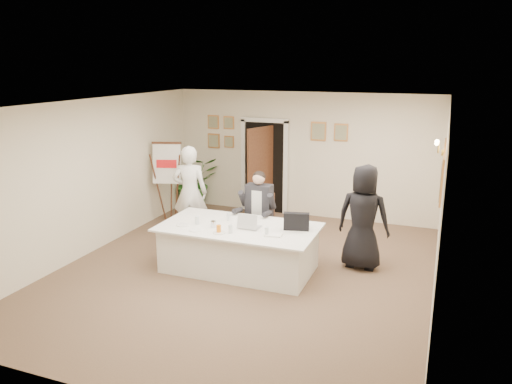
{
  "coord_description": "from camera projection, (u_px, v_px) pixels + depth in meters",
  "views": [
    {
      "loc": [
        2.97,
        -7.21,
        3.42
      ],
      "look_at": [
        -0.02,
        0.6,
        1.24
      ],
      "focal_mm": 35.0,
      "sensor_mm": 36.0,
      "label": 1
    }
  ],
  "objects": [
    {
      "name": "wall_back",
      "position": [
        303.0,
        155.0,
        11.22
      ],
      "size": [
        6.0,
        0.1,
        2.8
      ],
      "primitive_type": "cube",
      "color": "beige",
      "rests_on": "floor"
    },
    {
      "name": "standing_man",
      "position": [
        190.0,
        193.0,
        9.82
      ],
      "size": [
        0.78,
        0.63,
        1.87
      ],
      "primitive_type": "imported",
      "rotation": [
        0.0,
        0.0,
        3.44
      ],
      "color": "white",
      "rests_on": "floor"
    },
    {
      "name": "wall_right",
      "position": [
        441.0,
        210.0,
        7.02
      ],
      "size": [
        0.1,
        7.0,
        2.8
      ],
      "primitive_type": "cube",
      "color": "beige",
      "rests_on": "floor"
    },
    {
      "name": "glass_b",
      "position": [
        230.0,
        229.0,
        7.94
      ],
      "size": [
        0.07,
        0.07,
        0.14
      ],
      "primitive_type": "cylinder",
      "rotation": [
        0.0,
        0.0,
        0.11
      ],
      "color": "silver",
      "rests_on": "conference_table"
    },
    {
      "name": "laptop",
      "position": [
        250.0,
        219.0,
        8.2
      ],
      "size": [
        0.35,
        0.37,
        0.28
      ],
      "primitive_type": null,
      "rotation": [
        0.0,
        0.0,
        -0.02
      ],
      "color": "#B7BABC",
      "rests_on": "conference_table"
    },
    {
      "name": "potted_palm",
      "position": [
        194.0,
        182.0,
        12.05
      ],
      "size": [
        1.47,
        1.47,
        1.24
      ],
      "primitive_type": "imported",
      "rotation": [
        0.0,
        0.0,
        0.77
      ],
      "color": "#2A6421",
      "rests_on": "floor"
    },
    {
      "name": "doorway",
      "position": [
        263.0,
        169.0,
        11.45
      ],
      "size": [
        1.14,
        0.86,
        2.2
      ],
      "color": "black",
      "rests_on": "floor"
    },
    {
      "name": "glass_c",
      "position": [
        267.0,
        232.0,
        7.83
      ],
      "size": [
        0.06,
        0.06,
        0.14
      ],
      "primitive_type": "cylinder",
      "rotation": [
        0.0,
        0.0,
        -0.01
      ],
      "color": "silver",
      "rests_on": "conference_table"
    },
    {
      "name": "paper_stack",
      "position": [
        273.0,
        235.0,
        7.84
      ],
      "size": [
        0.29,
        0.22,
        0.03
      ],
      "primitive_type": "cube",
      "rotation": [
        0.0,
        0.0,
        0.12
      ],
      "color": "white",
      "rests_on": "conference_table"
    },
    {
      "name": "wall_left",
      "position": [
        92.0,
        177.0,
        9.09
      ],
      "size": [
        0.1,
        7.0,
        2.8
      ],
      "primitive_type": "cube",
      "color": "beige",
      "rests_on": "floor"
    },
    {
      "name": "steel_jug",
      "position": [
        213.0,
        224.0,
        8.23
      ],
      "size": [
        0.09,
        0.09,
        0.11
      ],
      "primitive_type": "cylinder",
      "rotation": [
        0.0,
        0.0,
        0.06
      ],
      "color": "silver",
      "rests_on": "conference_table"
    },
    {
      "name": "laptop_bag",
      "position": [
        296.0,
        221.0,
        8.08
      ],
      "size": [
        0.43,
        0.2,
        0.29
      ],
      "primitive_type": "cube",
      "rotation": [
        0.0,
        0.0,
        0.23
      ],
      "color": "black",
      "rests_on": "conference_table"
    },
    {
      "name": "wall_front",
      "position": [
        109.0,
        275.0,
        4.89
      ],
      "size": [
        6.0,
        0.1,
        2.8
      ],
      "primitive_type": "cube",
      "color": "beige",
      "rests_on": "floor"
    },
    {
      "name": "seated_man",
      "position": [
        258.0,
        211.0,
        9.2
      ],
      "size": [
        0.72,
        0.76,
        1.52
      ],
      "primitive_type": null,
      "rotation": [
        0.0,
        0.0,
        0.1
      ],
      "color": "black",
      "rests_on": "floor"
    },
    {
      "name": "glass_a",
      "position": [
        197.0,
        220.0,
        8.4
      ],
      "size": [
        0.07,
        0.07,
        0.14
      ],
      "primitive_type": "cylinder",
      "rotation": [
        0.0,
        0.0,
        -0.04
      ],
      "color": "silver",
      "rests_on": "conference_table"
    },
    {
      "name": "plate_left",
      "position": [
        183.0,
        225.0,
        8.34
      ],
      "size": [
        0.27,
        0.27,
        0.01
      ],
      "primitive_type": "cylinder",
      "rotation": [
        0.0,
        0.0,
        -0.23
      ],
      "color": "white",
      "rests_on": "conference_table"
    },
    {
      "name": "glass_d",
      "position": [
        228.0,
        217.0,
        8.59
      ],
      "size": [
        0.07,
        0.07,
        0.14
      ],
      "primitive_type": "cylinder",
      "rotation": [
        0.0,
        0.0,
        -0.06
      ],
      "color": "silver",
      "rests_on": "conference_table"
    },
    {
      "name": "wall_sconce",
      "position": [
        440.0,
        148.0,
        7.96
      ],
      "size": [
        0.2,
        0.3,
        0.24
      ],
      "primitive_type": null,
      "color": "gold",
      "rests_on": "wall_right"
    },
    {
      "name": "pictures_back_wall",
      "position": [
        269.0,
        133.0,
        11.35
      ],
      "size": [
        3.4,
        0.06,
        0.8
      ],
      "primitive_type": null,
      "color": "#C58343",
      "rests_on": "wall_back"
    },
    {
      "name": "flip_chart",
      "position": [
        169.0,
        186.0,
        10.9
      ],
      "size": [
        0.63,
        0.47,
        1.74
      ],
      "color": "#3B1B12",
      "rests_on": "floor"
    },
    {
      "name": "plate_near",
      "position": [
        219.0,
        233.0,
        7.96
      ],
      "size": [
        0.24,
        0.24,
        0.01
      ],
      "primitive_type": "cylinder",
      "rotation": [
        0.0,
        0.0,
        0.23
      ],
      "color": "white",
      "rests_on": "conference_table"
    },
    {
      "name": "floor",
      "position": [
        244.0,
        272.0,
        8.41
      ],
      "size": [
        7.0,
        7.0,
        0.0
      ],
      "primitive_type": "plane",
      "color": "brown",
      "rests_on": "ground"
    },
    {
      "name": "ceiling",
      "position": [
        243.0,
        104.0,
        7.7
      ],
      "size": [
        6.0,
        7.0,
        0.02
      ],
      "primitive_type": "cube",
      "color": "white",
      "rests_on": "wall_back"
    },
    {
      "name": "conference_table",
      "position": [
        239.0,
        248.0,
        8.39
      ],
      "size": [
        2.63,
        1.4,
        0.78
      ],
      "color": "white",
      "rests_on": "floor"
    },
    {
      "name": "pictures_right_wall",
      "position": [
        442.0,
        169.0,
        8.02
      ],
      "size": [
        0.06,
        2.2,
        0.8
      ],
      "primitive_type": null,
      "color": "#C58343",
      "rests_on": "wall_right"
    },
    {
      "name": "plate_mid",
      "position": [
        195.0,
        230.0,
        8.09
      ],
      "size": [
        0.22,
        0.22,
        0.01
      ],
      "primitive_type": "cylinder",
      "rotation": [
        0.0,
        0.0,
        -0.05
      ],
      "color": "white",
      "rests_on": "conference_table"
    },
    {
      "name": "standing_woman",
      "position": [
        363.0,
        217.0,
        8.37
      ],
      "size": [
        0.92,
        0.63,
        1.8
      ],
      "primitive_type": "imported",
      "rotation": [
        0.0,
        0.0,
        3.07
      ],
      "color": "black",
      "rests_on": "floor"
    },
    {
      "name": "oj_glass",
      "position": [
        219.0,
        229.0,
        7.96
      ],
      "size": [
        0.09,
        0.09,
        0.13
      ],
      "primitive_type": "cylinder",
      "rotation": [
        0.0,
        0.0,
        0.25
      ],
      "color": "orange",
      "rests_on": "conference_table"
    }
  ]
}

